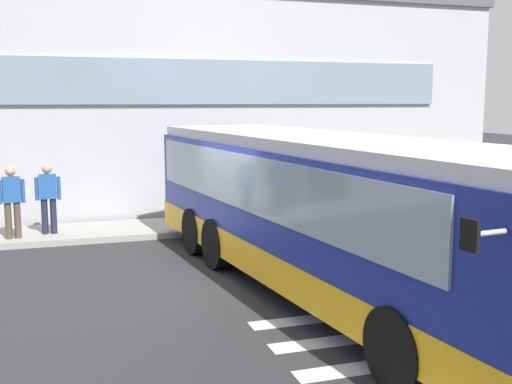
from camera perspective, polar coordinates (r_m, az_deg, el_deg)
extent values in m
cube|color=#2B2B2D|center=(11.60, -3.11, -8.19)|extent=(80.00, 90.00, 0.02)
cube|color=silver|center=(8.12, 21.40, -16.12)|extent=(4.40, 0.36, 0.01)
cube|color=silver|center=(8.77, 17.58, -14.06)|extent=(4.40, 0.36, 0.01)
cube|color=silver|center=(9.46, 14.36, -12.24)|extent=(4.40, 0.36, 0.01)
cube|color=silver|center=(10.19, 11.62, -10.64)|extent=(4.40, 0.36, 0.01)
cube|color=#B7B7BC|center=(22.93, -10.94, 7.70)|extent=(20.50, 12.00, 6.17)
cube|color=#56565B|center=(23.12, -11.17, 15.74)|extent=(20.70, 12.20, 0.30)
cube|color=gray|center=(17.15, -5.11, 10.03)|extent=(14.50, 0.10, 1.20)
cube|color=#9E9B93|center=(16.13, -7.49, -3.21)|extent=(24.50, 2.00, 0.15)
cube|color=navy|center=(10.70, 6.46, -1.73)|extent=(3.79, 10.98, 2.15)
cube|color=#F2AD19|center=(10.87, 6.39, -5.89)|extent=(3.83, 11.03, 0.55)
cube|color=silver|center=(10.56, 6.56, 4.56)|extent=(3.67, 10.77, 0.20)
cube|color=#8C9EAD|center=(11.59, 11.23, 1.43)|extent=(1.16, 9.50, 0.95)
cube|color=#8C9EAD|center=(10.30, -0.55, 0.74)|extent=(1.16, 9.50, 0.95)
cylinder|color=#B7B7BF|center=(5.66, 20.52, -3.56)|extent=(0.40, 0.10, 0.05)
cube|color=black|center=(5.52, 19.05, -3.77)|extent=(0.06, 0.20, 0.28)
cylinder|color=black|center=(7.46, 12.97, -13.83)|extent=(0.41, 1.03, 1.00)
cylinder|color=black|center=(13.31, 5.89, -3.79)|extent=(0.41, 1.03, 1.00)
cylinder|color=black|center=(12.31, -3.61, -4.76)|extent=(0.41, 1.03, 1.00)
cylinder|color=black|center=(14.42, 3.27, -2.81)|extent=(0.41, 1.03, 1.00)
cylinder|color=black|center=(13.50, -5.60, -3.61)|extent=(0.41, 1.03, 1.00)
cylinder|color=#4C4233|center=(15.33, -21.04, -2.41)|extent=(0.15, 0.15, 0.85)
cylinder|color=#4C4233|center=(15.31, -21.79, -2.46)|extent=(0.15, 0.15, 0.85)
cube|color=#2659A5|center=(15.21, -21.56, 0.22)|extent=(0.41, 0.28, 0.58)
sphere|color=tan|center=(15.16, -21.64, 1.79)|extent=(0.23, 0.23, 0.23)
cylinder|color=#2659A5|center=(15.25, -20.62, 0.09)|extent=(0.09, 0.09, 0.55)
cylinder|color=#2659A5|center=(15.19, -22.48, -0.03)|extent=(0.09, 0.09, 0.55)
cube|color=maroon|center=(15.38, -21.62, 0.22)|extent=(0.33, 0.23, 0.44)
cylinder|color=#1E2338|center=(15.57, -18.09, -2.10)|extent=(0.15, 0.15, 0.85)
cylinder|color=#1E2338|center=(15.59, -18.83, -2.13)|extent=(0.15, 0.15, 0.85)
cube|color=#2659A5|center=(15.47, -18.58, 0.49)|extent=(0.39, 0.24, 0.58)
sphere|color=tan|center=(15.42, -18.66, 2.04)|extent=(0.23, 0.23, 0.23)
cylinder|color=#2659A5|center=(15.46, -17.65, 0.34)|extent=(0.09, 0.09, 0.55)
cylinder|color=#2659A5|center=(15.50, -19.50, 0.28)|extent=(0.09, 0.09, 0.55)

